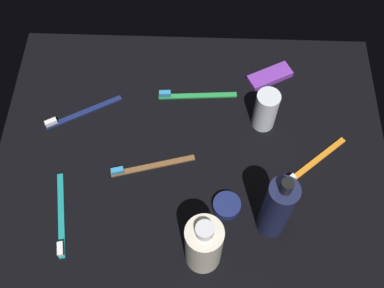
% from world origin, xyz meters
% --- Properties ---
extents(ground_plane, '(0.84, 0.64, 0.01)m').
position_xyz_m(ground_plane, '(0.00, 0.00, -0.01)').
color(ground_plane, black).
extents(lotion_bottle, '(0.06, 0.06, 0.20)m').
position_xyz_m(lotion_bottle, '(-0.16, 0.16, 0.09)').
color(lotion_bottle, '#1A1E42').
rests_on(lotion_bottle, ground_plane).
extents(bodywash_bottle, '(0.07, 0.07, 0.17)m').
position_xyz_m(bodywash_bottle, '(-0.03, 0.23, 0.08)').
color(bodywash_bottle, silver).
rests_on(bodywash_bottle, ground_plane).
extents(deodorant_stick, '(0.05, 0.05, 0.10)m').
position_xyz_m(deodorant_stick, '(-0.16, -0.08, 0.05)').
color(deodorant_stick, silver).
rests_on(deodorant_stick, ground_plane).
extents(toothbrush_brown, '(0.18, 0.06, 0.02)m').
position_xyz_m(toothbrush_brown, '(0.09, 0.04, 0.01)').
color(toothbrush_brown, brown).
rests_on(toothbrush_brown, ground_plane).
extents(toothbrush_teal, '(0.05, 0.18, 0.02)m').
position_xyz_m(toothbrush_teal, '(0.26, 0.17, 0.01)').
color(toothbrush_teal, teal).
rests_on(toothbrush_teal, ground_plane).
extents(toothbrush_orange, '(0.15, 0.12, 0.02)m').
position_xyz_m(toothbrush_orange, '(-0.25, 0.03, 0.01)').
color(toothbrush_orange, orange).
rests_on(toothbrush_orange, ground_plane).
extents(toothbrush_navy, '(0.16, 0.10, 0.02)m').
position_xyz_m(toothbrush_navy, '(0.26, -0.08, 0.01)').
color(toothbrush_navy, navy).
rests_on(toothbrush_navy, ground_plane).
extents(toothbrush_green, '(0.18, 0.02, 0.02)m').
position_xyz_m(toothbrush_green, '(0.00, -0.14, 0.01)').
color(toothbrush_green, green).
rests_on(toothbrush_green, ground_plane).
extents(snack_bar_purple, '(0.11, 0.08, 0.01)m').
position_xyz_m(snack_bar_purple, '(-0.18, -0.20, 0.01)').
color(snack_bar_purple, purple).
rests_on(snack_bar_purple, ground_plane).
extents(cream_tin_left, '(0.06, 0.06, 0.02)m').
position_xyz_m(cream_tin_left, '(-0.07, 0.13, 0.01)').
color(cream_tin_left, navy).
rests_on(cream_tin_left, ground_plane).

